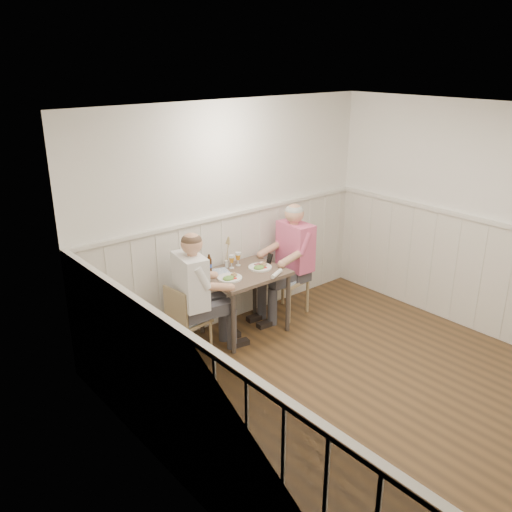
# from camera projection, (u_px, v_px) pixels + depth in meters

# --- Properties ---
(ground_plane) EXTENTS (4.50, 4.50, 0.00)m
(ground_plane) POSITION_uv_depth(u_px,v_px,m) (378.00, 399.00, 5.09)
(ground_plane) COLOR #422F1D
(room_shell) EXTENTS (4.04, 4.54, 2.60)m
(room_shell) POSITION_uv_depth(u_px,v_px,m) (392.00, 247.00, 4.56)
(room_shell) COLOR white
(room_shell) RESTS_ON ground
(wainscot) EXTENTS (4.00, 4.49, 1.34)m
(wainscot) POSITION_uv_depth(u_px,v_px,m) (327.00, 309.00, 5.35)
(wainscot) COLOR silver
(wainscot) RESTS_ON ground
(dining_table) EXTENTS (0.89, 0.70, 0.75)m
(dining_table) POSITION_uv_depth(u_px,v_px,m) (245.00, 280.00, 6.12)
(dining_table) COLOR #4C413A
(dining_table) RESTS_ON ground
(chair_right) EXTENTS (0.52, 0.52, 0.95)m
(chair_right) POSITION_uv_depth(u_px,v_px,m) (289.00, 273.00, 6.66)
(chair_right) COLOR #98865C
(chair_right) RESTS_ON ground
(chair_left) EXTENTS (0.41, 0.41, 0.79)m
(chair_left) POSITION_uv_depth(u_px,v_px,m) (185.00, 318.00, 5.73)
(chair_left) COLOR #98865C
(chair_left) RESTS_ON ground
(man_in_pink) EXTENTS (0.68, 0.47, 1.43)m
(man_in_pink) POSITION_uv_depth(u_px,v_px,m) (292.00, 268.00, 6.59)
(man_in_pink) COLOR #3F3F47
(man_in_pink) RESTS_ON ground
(diner_cream) EXTENTS (0.69, 0.49, 1.39)m
(diner_cream) POSITION_uv_depth(u_px,v_px,m) (195.00, 304.00, 5.69)
(diner_cream) COLOR #3F3F47
(diner_cream) RESTS_ON ground
(plate_man) EXTENTS (0.27, 0.27, 0.07)m
(plate_man) POSITION_uv_depth(u_px,v_px,m) (260.00, 267.00, 6.18)
(plate_man) COLOR white
(plate_man) RESTS_ON dining_table
(plate_diner) EXTENTS (0.27, 0.27, 0.07)m
(plate_diner) POSITION_uv_depth(u_px,v_px,m) (229.00, 277.00, 5.88)
(plate_diner) COLOR white
(plate_diner) RESTS_ON dining_table
(beer_glass_a) EXTENTS (0.06, 0.06, 0.16)m
(beer_glass_a) POSITION_uv_depth(u_px,v_px,m) (238.00, 257.00, 6.23)
(beer_glass_a) COLOR silver
(beer_glass_a) RESTS_ON dining_table
(beer_glass_b) EXTENTS (0.06, 0.06, 0.16)m
(beer_glass_b) POSITION_uv_depth(u_px,v_px,m) (232.00, 260.00, 6.15)
(beer_glass_b) COLOR silver
(beer_glass_b) RESTS_ON dining_table
(beer_bottle) EXTENTS (0.06, 0.06, 0.22)m
(beer_bottle) POSITION_uv_depth(u_px,v_px,m) (209.00, 264.00, 6.04)
(beer_bottle) COLOR black
(beer_bottle) RESTS_ON dining_table
(rolled_napkin) EXTENTS (0.22, 0.13, 0.05)m
(rolled_napkin) POSITION_uv_depth(u_px,v_px,m) (277.00, 274.00, 5.97)
(rolled_napkin) COLOR white
(rolled_napkin) RESTS_ON dining_table
(grass_vase) EXTENTS (0.04, 0.04, 0.39)m
(grass_vase) POSITION_uv_depth(u_px,v_px,m) (227.00, 253.00, 6.16)
(grass_vase) COLOR silver
(grass_vase) RESTS_ON dining_table
(gingham_mat) EXTENTS (0.38, 0.34, 0.01)m
(gingham_mat) POSITION_uv_depth(u_px,v_px,m) (216.00, 273.00, 6.04)
(gingham_mat) COLOR #5678AB
(gingham_mat) RESTS_ON dining_table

